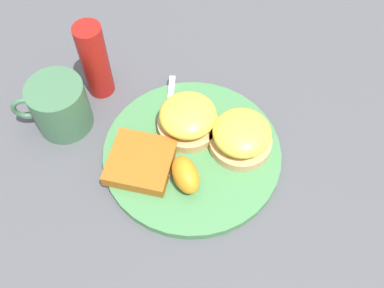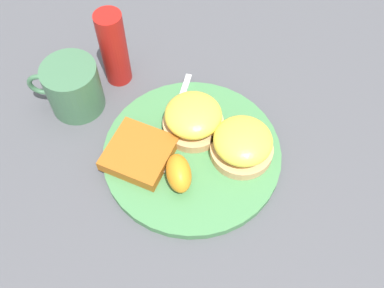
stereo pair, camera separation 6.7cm
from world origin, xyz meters
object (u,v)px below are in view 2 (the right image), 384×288
cup (73,87)px  condiment_bottle (114,49)px  orange_wedge (179,173)px  sandwich_benedict_right (194,118)px  sandwich_benedict_left (242,146)px  hashbrown_patty (139,153)px  fork (172,126)px

cup → condiment_bottle: 0.09m
orange_wedge → sandwich_benedict_right: bearing=-100.8°
sandwich_benedict_left → cup: (0.27, -0.10, 0.00)m
sandwich_benedict_left → orange_wedge: bearing=27.1°
hashbrown_patty → fork: bearing=-129.2°
sandwich_benedict_right → hashbrown_patty: bearing=35.2°
sandwich_benedict_left → fork: (0.11, -0.05, -0.02)m
cup → sandwich_benedict_right: bearing=165.9°
hashbrown_patty → fork: 0.07m
orange_wedge → condiment_bottle: 0.24m
sandwich_benedict_left → cup: size_ratio=0.82×
cup → condiment_bottle: condiment_bottle is taller
sandwich_benedict_right → fork: (0.03, 0.00, -0.02)m
orange_wedge → cup: cup is taller
sandwich_benedict_right → cup: 0.20m
sandwich_benedict_left → orange_wedge: 0.10m
sandwich_benedict_left → sandwich_benedict_right: 0.09m
cup → fork: bearing=162.8°
sandwich_benedict_left → orange_wedge: (0.09, 0.05, -0.00)m
sandwich_benedict_right → condiment_bottle: (0.13, -0.11, 0.03)m
sandwich_benedict_left → fork: size_ratio=0.50×
orange_wedge → fork: size_ratio=0.31×
sandwich_benedict_right → cup: cup is taller
orange_wedge → cup: bearing=-38.9°
sandwich_benedict_left → condiment_bottle: (0.21, -0.16, 0.03)m
sandwich_benedict_right → orange_wedge: 0.10m
sandwich_benedict_right → fork: 0.04m
orange_wedge → fork: (0.02, -0.09, -0.02)m
hashbrown_patty → condiment_bottle: size_ratio=0.67×
condiment_bottle → hashbrown_patty: bearing=108.0°
fork → condiment_bottle: bearing=-48.3°
sandwich_benedict_right → hashbrown_patty: size_ratio=1.03×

